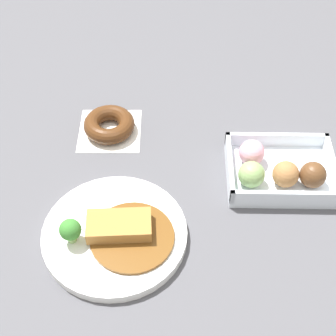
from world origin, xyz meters
The scene contains 4 objects.
ground_plane centered at (0.00, 0.00, 0.00)m, with size 1.60×1.60×0.00m, color #4C4C51.
curry_plate centered at (-0.17, -0.13, 0.01)m, with size 0.25×0.25×0.07m.
donut_box centered at (0.13, 0.01, 0.02)m, with size 0.20×0.15×0.06m.
chocolate_ring_donut centered at (-0.20, 0.13, 0.02)m, with size 0.13×0.13×0.03m.
Camera 1 is at (-0.07, -0.63, 0.74)m, focal length 54.94 mm.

